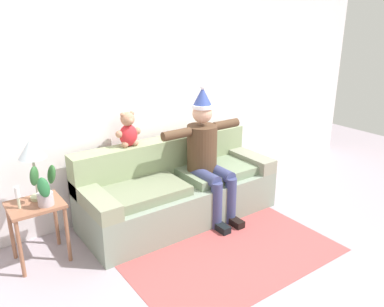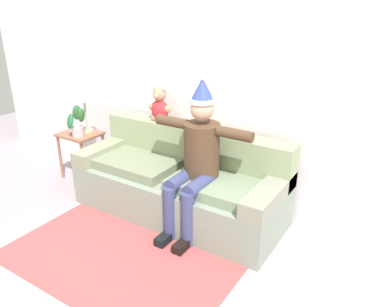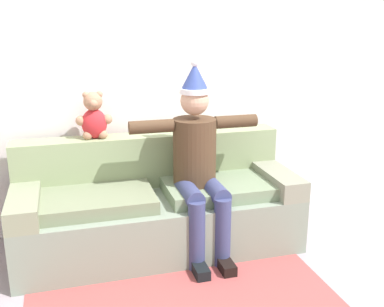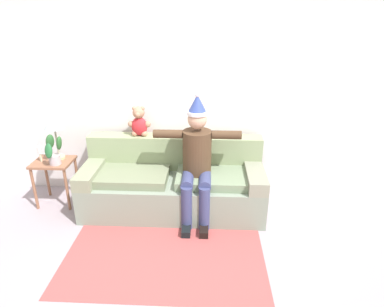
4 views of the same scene
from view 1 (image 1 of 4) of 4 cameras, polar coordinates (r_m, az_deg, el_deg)
name	(u,v)px [view 1 (image 1 of 4)]	position (r m, az deg, el deg)	size (l,w,h in m)	color
ground_plane	(237,258)	(3.89, 6.62, -15.03)	(10.00, 10.00, 0.00)	#9F929D
back_wall	(152,94)	(4.54, -5.98, 8.70)	(7.00, 0.10, 2.70)	white
couch	(177,189)	(4.44, -2.23, -5.25)	(2.21, 0.87, 0.87)	gray
person_seated	(207,153)	(4.31, 2.23, 0.11)	(1.02, 0.77, 1.51)	#4D3523
teddy_bear	(128,131)	(4.19, -9.36, 3.31)	(0.29, 0.17, 0.38)	red
side_table	(36,215)	(3.87, -21.91, -8.35)	(0.48, 0.41, 0.59)	#925C43
table_lamp	(32,152)	(3.74, -22.52, 0.25)	(0.24, 0.24, 0.59)	#B3B989
potted_plant	(44,188)	(3.69, -20.92, -4.70)	(0.25, 0.27, 0.38)	#BAA9B0
candle_tall	(18,195)	(3.73, -24.29, -5.55)	(0.04, 0.04, 0.21)	beige
area_rug	(237,257)	(3.89, 6.58, -14.96)	(2.04, 1.12, 0.01)	#AB4A4A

